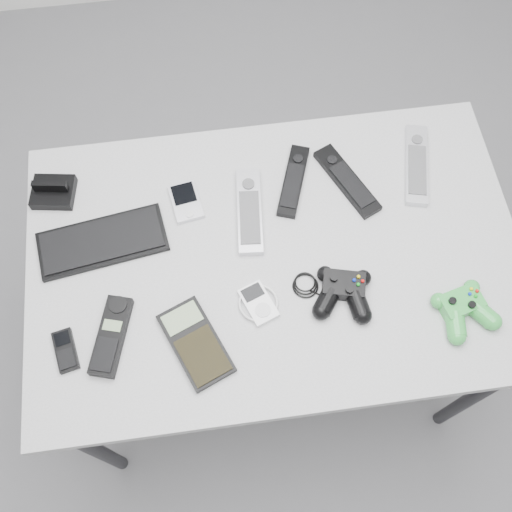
{
  "coord_description": "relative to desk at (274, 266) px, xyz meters",
  "views": [
    {
      "loc": [
        -0.16,
        -0.46,
        1.94
      ],
      "look_at": [
        -0.08,
        0.08,
        0.76
      ],
      "focal_mm": 42.0,
      "sensor_mm": 36.0,
      "label": 1
    }
  ],
  "objects": [
    {
      "name": "remote_silver_b",
      "position": [
        0.36,
        0.18,
        0.07
      ],
      "size": [
        0.1,
        0.22,
        0.02
      ],
      "primitive_type": "cube",
      "rotation": [
        0.0,
        0.0,
        -0.24
      ],
      "color": "silver",
      "rests_on": "desk"
    },
    {
      "name": "controller_black",
      "position": [
        0.13,
        -0.11,
        0.09
      ],
      "size": [
        0.24,
        0.18,
        0.04
      ],
      "primitive_type": null,
      "rotation": [
        0.0,
        0.0,
        -0.25
      ],
      "color": "black",
      "rests_on": "desk"
    },
    {
      "name": "remote_black_b",
      "position": [
        0.19,
        0.16,
        0.07
      ],
      "size": [
        0.13,
        0.21,
        0.02
      ],
      "primitive_type": "cube",
      "rotation": [
        0.0,
        0.0,
        0.43
      ],
      "color": "black",
      "rests_on": "desk"
    },
    {
      "name": "mobile_phone",
      "position": [
        -0.46,
        -0.16,
        0.07
      ],
      "size": [
        0.06,
        0.1,
        0.02
      ],
      "primitive_type": "cube",
      "rotation": [
        0.0,
        0.0,
        0.21
      ],
      "color": "black",
      "rests_on": "desk"
    },
    {
      "name": "mp3_player",
      "position": [
        -0.05,
        -0.11,
        0.07
      ],
      "size": [
        0.11,
        0.12,
        0.02
      ],
      "primitive_type": "cube",
      "rotation": [
        0.0,
        0.0,
        0.36
      ],
      "color": "white",
      "rests_on": "desk"
    },
    {
      "name": "controller_green",
      "position": [
        0.37,
        -0.19,
        0.08
      ],
      "size": [
        0.15,
        0.16,
        0.04
      ],
      "primitive_type": null,
      "rotation": [
        0.0,
        0.0,
        0.25
      ],
      "color": "#248431",
      "rests_on": "desk"
    },
    {
      "name": "pda_keyboard",
      "position": [
        -0.38,
        0.08,
        0.07
      ],
      "size": [
        0.3,
        0.16,
        0.02
      ],
      "primitive_type": "cube",
      "rotation": [
        0.0,
        0.0,
        0.15
      ],
      "color": "black",
      "rests_on": "desk"
    },
    {
      "name": "dock_bracket",
      "position": [
        -0.49,
        0.22,
        0.09
      ],
      "size": [
        0.11,
        0.1,
        0.05
      ],
      "primitive_type": "cube",
      "rotation": [
        0.0,
        0.0,
        -0.16
      ],
      "color": "black",
      "rests_on": "desk"
    },
    {
      "name": "desk",
      "position": [
        0.0,
        0.0,
        0.0
      ],
      "size": [
        1.1,
        0.71,
        0.74
      ],
      "color": "gray",
      "rests_on": "floor"
    },
    {
      "name": "cordless_handset",
      "position": [
        -0.37,
        -0.14,
        0.08
      ],
      "size": [
        0.1,
        0.18,
        0.03
      ],
      "primitive_type": "cube",
      "rotation": [
        0.0,
        0.0,
        -0.29
      ],
      "color": "black",
      "rests_on": "desk"
    },
    {
      "name": "remote_black_a",
      "position": [
        0.07,
        0.18,
        0.07
      ],
      "size": [
        0.11,
        0.19,
        0.02
      ],
      "primitive_type": "cube",
      "rotation": [
        0.0,
        0.0,
        -0.35
      ],
      "color": "black",
      "rests_on": "desk"
    },
    {
      "name": "pda",
      "position": [
        -0.18,
        0.16,
        0.07
      ],
      "size": [
        0.08,
        0.11,
        0.02
      ],
      "primitive_type": "cube",
      "rotation": [
        0.0,
        0.0,
        0.16
      ],
      "color": "silver",
      "rests_on": "desk"
    },
    {
      "name": "calculator",
      "position": [
        -0.19,
        -0.18,
        0.07
      ],
      "size": [
        0.16,
        0.21,
        0.02
      ],
      "primitive_type": "cube",
      "rotation": [
        0.0,
        0.0,
        0.39
      ],
      "color": "black",
      "rests_on": "desk"
    },
    {
      "name": "remote_silver_a",
      "position": [
        -0.04,
        0.11,
        0.08
      ],
      "size": [
        0.07,
        0.22,
        0.02
      ],
      "primitive_type": "cube",
      "rotation": [
        0.0,
        0.0,
        -0.09
      ],
      "color": "silver",
      "rests_on": "desk"
    },
    {
      "name": "floor",
      "position": [
        0.04,
        -0.09,
        -0.67
      ],
      "size": [
        3.5,
        3.5,
        0.0
      ],
      "primitive_type": "plane",
      "color": "slate",
      "rests_on": "ground"
    }
  ]
}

